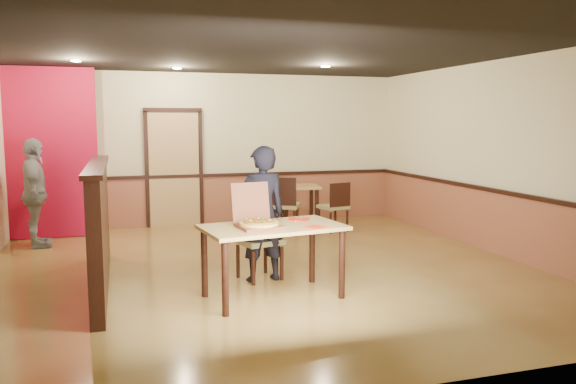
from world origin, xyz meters
name	(u,v)px	position (x,y,z in m)	size (l,w,h in m)	color
floor	(264,269)	(0.00, 0.00, 0.00)	(7.00, 7.00, 0.00)	#AC8743
ceiling	(262,50)	(0.00, 0.00, 2.80)	(7.00, 7.00, 0.00)	black
wall_back	(217,149)	(0.00, 3.50, 1.40)	(7.00, 7.00, 0.00)	#EFEBBB
wall_right	(496,157)	(3.50, 0.00, 1.40)	(7.00, 7.00, 0.00)	#EFEBBB
wainscot_back	(218,200)	(0.00, 3.47, 0.45)	(7.00, 0.04, 0.90)	#9B573E
chair_rail_back	(218,175)	(0.00, 3.45, 0.92)	(7.00, 0.06, 0.06)	black
wainscot_right	(492,222)	(3.47, 0.00, 0.45)	(0.04, 7.00, 0.90)	#9B573E
chair_rail_right	(492,190)	(3.45, 0.00, 0.92)	(0.06, 7.00, 0.06)	black
back_door	(174,169)	(-0.80, 3.46, 1.05)	(0.90, 0.06, 2.10)	tan
booth_partition	(100,224)	(-2.00, -0.20, 0.74)	(0.20, 3.10, 1.44)	black
red_accent_panel	(46,153)	(-2.90, 3.00, 1.40)	(1.60, 0.20, 2.78)	#B90D32
spot_a	(76,61)	(-2.30, 1.80, 2.78)	(0.14, 0.14, 0.02)	#FDD8B1
spot_b	(177,68)	(-0.80, 2.50, 2.78)	(0.14, 0.14, 0.02)	#FDD8B1
spot_c	(325,66)	(1.40, 1.50, 2.78)	(0.14, 0.14, 0.02)	#FDD8B1
main_table	(273,236)	(-0.19, -1.17, 0.69)	(1.60, 1.07, 0.80)	tan
diner_chair	(257,236)	(-0.18, -0.35, 0.52)	(0.58, 0.58, 0.96)	olive
side_chair_left	(283,203)	(0.88, 2.09, 0.55)	(0.65, 0.65, 1.00)	olive
side_chair_right	(335,205)	(1.83, 2.09, 0.48)	(0.52, 0.52, 0.87)	olive
side_table	(299,195)	(1.36, 2.70, 0.58)	(0.81, 0.81, 0.76)	tan
diner	(262,214)	(-0.15, -0.50, 0.82)	(0.60, 0.39, 1.63)	black
passerby	(35,193)	(-3.00, 2.26, 0.83)	(0.98, 0.41, 1.67)	#94959C
pizza_box	(257,222)	(-0.37, -1.20, 0.86)	(0.49, 0.56, 0.45)	brown
pizza	(259,223)	(-0.36, -1.25, 0.84)	(0.42, 0.42, 0.03)	gold
napkin_near	(316,227)	(0.22, -1.39, 0.80)	(0.25, 0.25, 0.01)	red
napkin_far	(298,219)	(0.19, -0.89, 0.80)	(0.31, 0.31, 0.01)	red
condiment	(291,181)	(1.23, 2.79, 0.84)	(0.06, 0.06, 0.15)	brown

